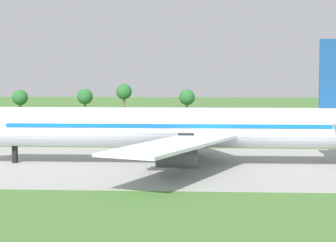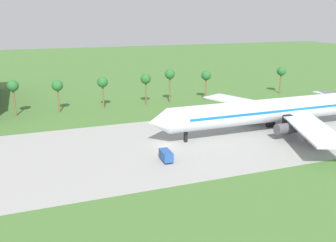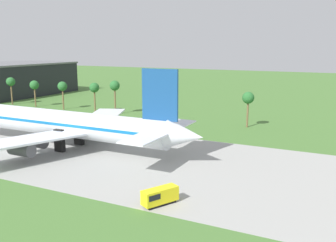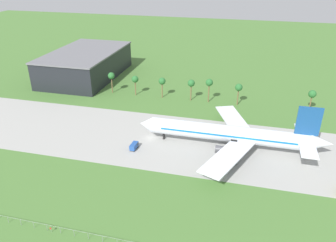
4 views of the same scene
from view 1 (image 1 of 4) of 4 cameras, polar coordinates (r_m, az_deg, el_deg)
jet_airliner at (r=96.06m, az=1.05°, el=-0.64°), size 71.87×57.80×19.74m
palm_tree_row at (r=140.72m, az=-7.71°, el=2.20°), size 103.62×3.60×12.22m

